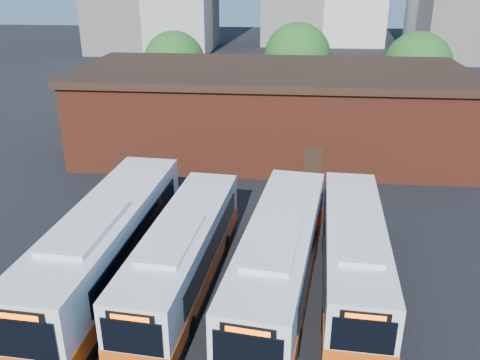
# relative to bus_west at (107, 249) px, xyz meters

# --- Properties ---
(ground) EXTENTS (220.00, 220.00, 0.00)m
(ground) POSITION_rel_bus_west_xyz_m (6.57, -1.27, -1.72)
(ground) COLOR black
(bus_west) EXTENTS (3.76, 14.05, 3.79)m
(bus_west) POSITION_rel_bus_west_xyz_m (0.00, 0.00, 0.00)
(bus_west) COLOR white
(bus_west) RESTS_ON ground
(bus_midwest) EXTENTS (3.58, 12.38, 3.33)m
(bus_midwest) POSITION_rel_bus_west_xyz_m (3.44, -0.08, -0.21)
(bus_midwest) COLOR white
(bus_midwest) RESTS_ON ground
(bus_mideast) EXTENTS (4.36, 13.23, 3.55)m
(bus_mideast) POSITION_rel_bus_west_xyz_m (7.59, -0.24, -0.11)
(bus_mideast) COLOR white
(bus_mideast) RESTS_ON ground
(bus_east) EXTENTS (3.24, 12.28, 3.31)m
(bus_east) POSITION_rel_bus_west_xyz_m (10.82, 0.69, -0.22)
(bus_east) COLOR white
(bus_east) RESTS_ON ground
(transit_worker) EXTENTS (0.42, 0.63, 1.68)m
(transit_worker) POSITION_rel_bus_west_xyz_m (7.54, -2.36, -0.88)
(transit_worker) COLOR #111532
(transit_worker) RESTS_ON ground
(depot_building) EXTENTS (28.60, 12.60, 6.40)m
(depot_building) POSITION_rel_bus_west_xyz_m (6.57, 18.73, 1.54)
(depot_building) COLOR maroon
(depot_building) RESTS_ON ground
(tree_west) EXTENTS (6.00, 6.00, 7.65)m
(tree_west) POSITION_rel_bus_west_xyz_m (-3.43, 30.73, 2.92)
(tree_west) COLOR #382314
(tree_west) RESTS_ON ground
(tree_mid) EXTENTS (6.56, 6.56, 8.36)m
(tree_mid) POSITION_rel_bus_west_xyz_m (8.57, 32.73, 3.36)
(tree_mid) COLOR #382314
(tree_mid) RESTS_ON ground
(tree_east) EXTENTS (6.24, 6.24, 7.96)m
(tree_east) POSITION_rel_bus_west_xyz_m (19.57, 29.73, 3.11)
(tree_east) COLOR #382314
(tree_east) RESTS_ON ground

